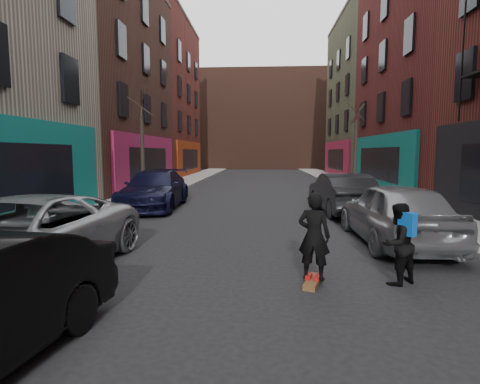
# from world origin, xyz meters

# --- Properties ---
(sidewalk_left) EXTENTS (2.50, 84.00, 0.13)m
(sidewalk_left) POSITION_xyz_m (-6.25, 30.00, 0.07)
(sidewalk_left) COLOR gray
(sidewalk_left) RESTS_ON ground
(sidewalk_right) EXTENTS (2.50, 84.00, 0.13)m
(sidewalk_right) POSITION_xyz_m (6.25, 30.00, 0.07)
(sidewalk_right) COLOR gray
(sidewalk_right) RESTS_ON ground
(building_far) EXTENTS (40.00, 10.00, 14.00)m
(building_far) POSITION_xyz_m (0.00, 56.00, 7.00)
(building_far) COLOR #47281E
(building_far) RESTS_ON ground
(tree_left_far) EXTENTS (2.00, 2.00, 6.50)m
(tree_left_far) POSITION_xyz_m (-6.20, 18.00, 3.38)
(tree_left_far) COLOR black
(tree_left_far) RESTS_ON sidewalk_left
(tree_right_far) EXTENTS (2.00, 2.00, 6.80)m
(tree_right_far) POSITION_xyz_m (6.20, 24.00, 3.53)
(tree_right_far) COLOR black
(tree_right_far) RESTS_ON sidewalk_right
(parked_left_far) EXTENTS (3.24, 5.85, 1.55)m
(parked_left_far) POSITION_xyz_m (-4.60, 5.59, 0.78)
(parked_left_far) COLOR gray
(parked_left_far) RESTS_ON ground
(parked_left_end) EXTENTS (2.52, 5.72, 1.64)m
(parked_left_end) POSITION_xyz_m (-4.60, 14.61, 0.82)
(parked_left_end) COLOR black
(parked_left_end) RESTS_ON ground
(parked_right_far) EXTENTS (2.04, 4.93, 1.67)m
(parked_right_far) POSITION_xyz_m (3.57, 8.69, 0.84)
(parked_right_far) COLOR gray
(parked_right_far) RESTS_ON ground
(parked_right_end) EXTENTS (2.02, 4.95, 1.59)m
(parked_right_end) POSITION_xyz_m (3.20, 13.69, 0.80)
(parked_right_end) COLOR black
(parked_right_end) RESTS_ON ground
(skateboard) EXTENTS (0.46, 0.83, 0.10)m
(skateboard) POSITION_xyz_m (1.01, 5.45, 0.05)
(skateboard) COLOR brown
(skateboard) RESTS_ON ground
(skateboarder) EXTENTS (0.68, 0.55, 1.61)m
(skateboarder) POSITION_xyz_m (1.01, 5.45, 0.90)
(skateboarder) COLOR black
(skateboarder) RESTS_ON skateboard
(pedestrian) EXTENTS (0.92, 0.87, 1.50)m
(pedestrian) POSITION_xyz_m (2.55, 5.57, 0.76)
(pedestrian) COLOR black
(pedestrian) RESTS_ON ground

